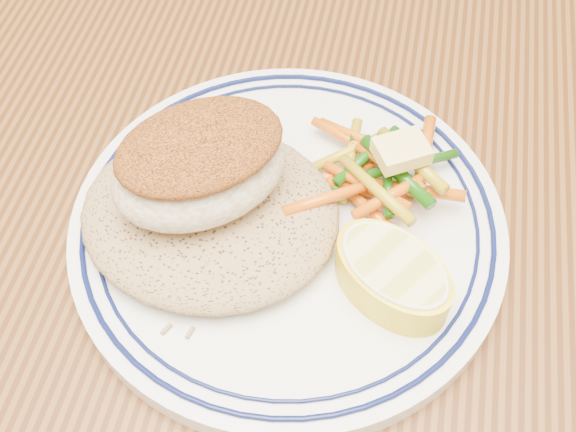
# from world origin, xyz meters

# --- Properties ---
(dining_table) EXTENTS (1.50, 0.90, 0.75)m
(dining_table) POSITION_xyz_m (0.00, 0.00, 0.65)
(dining_table) COLOR #44240D
(dining_table) RESTS_ON ground
(plate) EXTENTS (0.25, 0.25, 0.02)m
(plate) POSITION_xyz_m (0.00, -0.03, 0.76)
(plate) COLOR white
(plate) RESTS_ON dining_table
(rice_pilaf) EXTENTS (0.14, 0.13, 0.03)m
(rice_pilaf) POSITION_xyz_m (-0.04, -0.04, 0.78)
(rice_pilaf) COLOR #94734A
(rice_pilaf) RESTS_ON plate
(fish_fillet) EXTENTS (0.12, 0.11, 0.05)m
(fish_fillet) POSITION_xyz_m (-0.04, -0.03, 0.81)
(fish_fillet) COLOR beige
(fish_fillet) RESTS_ON rice_pilaf
(vegetable_pile) EXTENTS (0.10, 0.10, 0.03)m
(vegetable_pile) POSITION_xyz_m (0.05, 0.01, 0.78)
(vegetable_pile) COLOR #D85B0A
(vegetable_pile) RESTS_ON plate
(butter_pat) EXTENTS (0.04, 0.03, 0.01)m
(butter_pat) POSITION_xyz_m (0.06, 0.01, 0.80)
(butter_pat) COLOR #F5DE78
(butter_pat) RESTS_ON vegetable_pile
(lemon_wedge) EXTENTS (0.09, 0.09, 0.03)m
(lemon_wedge) POSITION_xyz_m (0.06, -0.06, 0.78)
(lemon_wedge) COLOR yellow
(lemon_wedge) RESTS_ON plate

